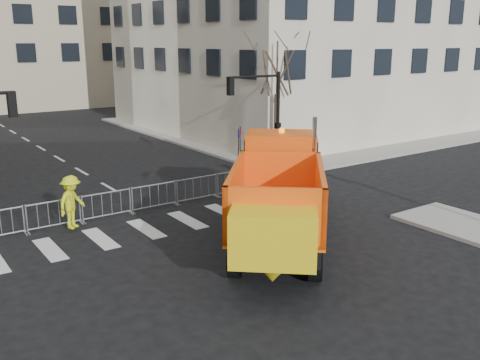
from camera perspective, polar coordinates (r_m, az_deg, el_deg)
ground at (r=16.81m, az=1.65°, el=-9.72°), size 120.00×120.00×0.00m
sidewalk_back at (r=23.72m, az=-10.69°, el=-2.43°), size 64.00×5.00×0.15m
traffic_light_right at (r=28.36m, az=4.05°, el=6.02°), size 0.18×0.18×5.40m
crowd_barriers at (r=22.50m, az=-11.53°, el=-2.14°), size 12.60×0.60×1.10m
street_tree at (r=29.43m, az=3.93°, el=8.40°), size 3.00×3.00×7.50m
plow_truck at (r=18.27m, az=4.15°, el=-1.34°), size 9.51×10.33×4.31m
cop_a at (r=24.25m, az=8.30°, el=-0.13°), size 0.69×0.56×1.64m
cop_b at (r=23.87m, az=7.33°, el=-0.39°), size 0.87×0.74×1.59m
cop_c at (r=23.99m, az=4.68°, el=0.11°), size 1.02×1.15×1.86m
worker at (r=20.73m, az=-17.52°, el=-2.25°), size 1.49×1.35×2.00m
newspaper_box at (r=27.56m, az=1.55°, el=1.56°), size 0.47×0.43×1.10m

